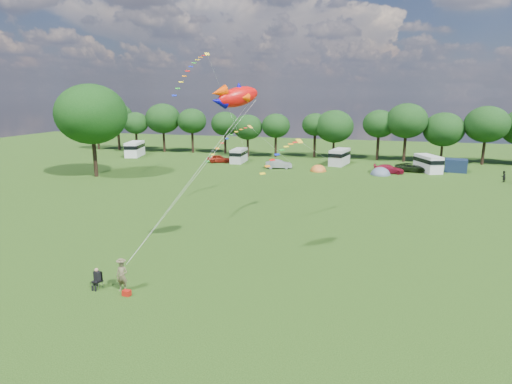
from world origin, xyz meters
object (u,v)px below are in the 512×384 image
(car_a, at_px, (219,159))
(campervan_b, at_px, (239,155))
(tent_greyblue, at_px, (380,175))
(kite_flyer, at_px, (122,276))
(campervan_d, at_px, (428,163))
(tent_orange, at_px, (318,171))
(car_d, at_px, (411,168))
(car_b, at_px, (279,164))
(big_tree, at_px, (91,114))
(campervan_c, at_px, (340,156))
(walker_a, at_px, (503,176))
(car_c, at_px, (389,169))
(camp_chair, at_px, (97,276))
(fish_kite, at_px, (234,97))
(campervan_a, at_px, (135,149))

(car_a, bearing_deg, campervan_b, -85.18)
(tent_greyblue, distance_m, kite_flyer, 47.13)
(campervan_d, relative_size, tent_orange, 2.05)
(car_a, distance_m, car_d, 31.90)
(car_b, bearing_deg, tent_greyblue, -108.06)
(car_a, height_order, car_d, car_a)
(big_tree, distance_m, campervan_c, 39.92)
(tent_orange, height_order, walker_a, walker_a)
(tent_greyblue, bearing_deg, car_d, 41.05)
(car_c, xyz_separation_m, car_d, (3.30, 2.33, 0.00))
(car_b, height_order, car_c, car_b)
(walker_a, bearing_deg, car_a, -47.38)
(campervan_d, bearing_deg, camp_chair, 130.04)
(camp_chair, bearing_deg, fish_kite, 53.24)
(car_a, relative_size, car_b, 1.04)
(campervan_a, relative_size, tent_greyblue, 1.87)
(car_a, bearing_deg, car_c, -112.31)
(car_d, xyz_separation_m, campervan_b, (-28.62, 1.55, 0.62))
(campervan_c, bearing_deg, fish_kite, -172.43)
(big_tree, xyz_separation_m, campervan_d, (47.28, 17.27, -7.63))
(car_b, relative_size, campervan_d, 0.70)
(big_tree, bearing_deg, car_d, 20.43)
(campervan_d, bearing_deg, campervan_c, 53.46)
(camp_chair, bearing_deg, walker_a, 66.79)
(car_c, relative_size, campervan_b, 0.88)
(campervan_d, relative_size, walker_a, 3.66)
(kite_flyer, height_order, fish_kite, fish_kite)
(fish_kite, bearing_deg, kite_flyer, 179.62)
(car_b, xyz_separation_m, tent_greyblue, (15.92, -1.17, -0.69))
(car_b, distance_m, campervan_d, 23.23)
(car_b, relative_size, fish_kite, 1.24)
(campervan_b, bearing_deg, car_a, 109.63)
(car_d, bearing_deg, campervan_d, -74.85)
(tent_greyblue, xyz_separation_m, fish_kite, (-9.98, -38.78, 11.71))
(car_d, bearing_deg, big_tree, 112.30)
(car_a, height_order, campervan_c, campervan_c)
(car_a, bearing_deg, car_b, -121.71)
(fish_kite, bearing_deg, tent_greyblue, 29.16)
(car_d, height_order, campervan_c, campervan_c)
(walker_a, bearing_deg, tent_greyblue, -44.36)
(big_tree, xyz_separation_m, car_d, (44.72, 16.66, -8.36))
(car_c, height_order, campervan_c, campervan_c)
(kite_flyer, bearing_deg, fish_kite, 40.15)
(campervan_b, distance_m, tent_orange, 15.59)
(car_a, bearing_deg, tent_greyblue, -115.80)
(car_c, distance_m, fish_kite, 43.33)
(tent_greyblue, xyz_separation_m, kite_flyer, (-15.50, -44.50, 0.95))
(tent_orange, bearing_deg, walker_a, -3.49)
(camp_chair, bearing_deg, campervan_d, 78.03)
(car_d, xyz_separation_m, walker_a, (11.72, -4.99, 0.13))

